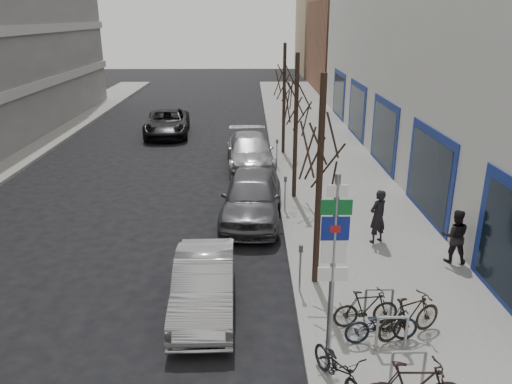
{
  "coord_description": "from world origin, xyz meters",
  "views": [
    {
      "loc": [
        0.91,
        -8.02,
        6.73
      ],
      "look_at": [
        1.08,
        5.28,
        2.0
      ],
      "focal_mm": 35.0,
      "sensor_mm": 36.0,
      "label": 1
    }
  ],
  "objects_px": {
    "bike_mid_inner": "(366,308)",
    "pedestrian_near": "(378,216)",
    "tree_near": "(321,133)",
    "bike_far_inner": "(410,316)",
    "tree_far": "(285,73)",
    "meter_front": "(300,264)",
    "bike_mid_curb": "(382,321)",
    "pedestrian_far": "(455,236)",
    "meter_back": "(277,150)",
    "bike_rack": "(392,330)",
    "parked_car_back": "(250,151)",
    "bike_near_left": "(338,365)",
    "highway_sign_pole": "(333,266)",
    "parked_car_front": "(204,284)",
    "lane_car": "(167,123)",
    "meter_mid": "(285,190)",
    "tree_mid": "(297,93)",
    "parked_car_mid": "(252,197)"
  },
  "relations": [
    {
      "from": "bike_mid_inner",
      "to": "pedestrian_near",
      "type": "height_order",
      "value": "pedestrian_near"
    },
    {
      "from": "tree_near",
      "to": "bike_far_inner",
      "type": "height_order",
      "value": "tree_near"
    },
    {
      "from": "tree_near",
      "to": "tree_far",
      "type": "distance_m",
      "value": 13.0
    },
    {
      "from": "meter_front",
      "to": "pedestrian_near",
      "type": "height_order",
      "value": "pedestrian_near"
    },
    {
      "from": "bike_mid_curb",
      "to": "pedestrian_far",
      "type": "height_order",
      "value": "pedestrian_far"
    },
    {
      "from": "tree_near",
      "to": "meter_back",
      "type": "relative_size",
      "value": 4.33
    },
    {
      "from": "bike_rack",
      "to": "parked_car_back",
      "type": "xyz_separation_m",
      "value": [
        -2.88,
        13.86,
        0.09
      ]
    },
    {
      "from": "pedestrian_near",
      "to": "bike_near_left",
      "type": "bearing_deg",
      "value": 38.33
    },
    {
      "from": "tree_near",
      "to": "meter_front",
      "type": "relative_size",
      "value": 4.33
    },
    {
      "from": "tree_far",
      "to": "pedestrian_near",
      "type": "distance_m",
      "value": 11.29
    },
    {
      "from": "highway_sign_pole",
      "to": "bike_mid_curb",
      "type": "xyz_separation_m",
      "value": [
        1.27,
        0.93,
        -1.82
      ]
    },
    {
      "from": "highway_sign_pole",
      "to": "parked_car_front",
      "type": "distance_m",
      "value": 4.01
    },
    {
      "from": "highway_sign_pole",
      "to": "parked_car_back",
      "type": "height_order",
      "value": "highway_sign_pole"
    },
    {
      "from": "lane_car",
      "to": "bike_far_inner",
      "type": "bearing_deg",
      "value": -72.24
    },
    {
      "from": "meter_front",
      "to": "parked_car_front",
      "type": "bearing_deg",
      "value": -167.16
    },
    {
      "from": "lane_car",
      "to": "parked_car_back",
      "type": "bearing_deg",
      "value": -58.58
    },
    {
      "from": "bike_mid_curb",
      "to": "meter_mid",
      "type": "bearing_deg",
      "value": 4.61
    },
    {
      "from": "parked_car_back",
      "to": "lane_car",
      "type": "height_order",
      "value": "parked_car_back"
    },
    {
      "from": "bike_rack",
      "to": "tree_mid",
      "type": "relative_size",
      "value": 0.41
    },
    {
      "from": "highway_sign_pole",
      "to": "pedestrian_near",
      "type": "xyz_separation_m",
      "value": [
        2.37,
        5.88,
        -1.46
      ]
    },
    {
      "from": "tree_mid",
      "to": "meter_back",
      "type": "bearing_deg",
      "value": 96.42
    },
    {
      "from": "bike_rack",
      "to": "bike_mid_inner",
      "type": "height_order",
      "value": "bike_mid_inner"
    },
    {
      "from": "meter_back",
      "to": "highway_sign_pole",
      "type": "bearing_deg",
      "value": -88.98
    },
    {
      "from": "meter_mid",
      "to": "bike_mid_inner",
      "type": "distance_m",
      "value": 7.14
    },
    {
      "from": "tree_mid",
      "to": "pedestrian_near",
      "type": "height_order",
      "value": "tree_mid"
    },
    {
      "from": "tree_far",
      "to": "pedestrian_far",
      "type": "bearing_deg",
      "value": -71.48
    },
    {
      "from": "parked_car_back",
      "to": "bike_near_left",
      "type": "bearing_deg",
      "value": -87.49
    },
    {
      "from": "bike_near_left",
      "to": "meter_front",
      "type": "bearing_deg",
      "value": 72.87
    },
    {
      "from": "highway_sign_pole",
      "to": "meter_front",
      "type": "distance_m",
      "value": 3.39
    },
    {
      "from": "bike_near_left",
      "to": "pedestrian_near",
      "type": "xyz_separation_m",
      "value": [
        2.24,
        6.3,
        0.35
      ]
    },
    {
      "from": "parked_car_mid",
      "to": "lane_car",
      "type": "relative_size",
      "value": 0.92
    },
    {
      "from": "bike_far_inner",
      "to": "pedestrian_far",
      "type": "distance_m",
      "value": 4.15
    },
    {
      "from": "lane_car",
      "to": "meter_mid",
      "type": "bearing_deg",
      "value": -68.88
    },
    {
      "from": "lane_car",
      "to": "pedestrian_near",
      "type": "xyz_separation_m",
      "value": [
        8.73,
        -15.3,
        0.25
      ]
    },
    {
      "from": "bike_mid_curb",
      "to": "pedestrian_far",
      "type": "relative_size",
      "value": 1.02
    },
    {
      "from": "highway_sign_pole",
      "to": "parked_car_mid",
      "type": "relative_size",
      "value": 0.85
    },
    {
      "from": "meter_back",
      "to": "pedestrian_near",
      "type": "height_order",
      "value": "pedestrian_near"
    },
    {
      "from": "lane_car",
      "to": "pedestrian_far",
      "type": "height_order",
      "value": "pedestrian_far"
    },
    {
      "from": "tree_mid",
      "to": "lane_car",
      "type": "height_order",
      "value": "tree_mid"
    },
    {
      "from": "meter_back",
      "to": "bike_mid_curb",
      "type": "height_order",
      "value": "meter_back"
    },
    {
      "from": "tree_mid",
      "to": "bike_near_left",
      "type": "bearing_deg",
      "value": -90.4
    },
    {
      "from": "meter_mid",
      "to": "parked_car_mid",
      "type": "bearing_deg",
      "value": -160.11
    },
    {
      "from": "tree_mid",
      "to": "parked_car_back",
      "type": "bearing_deg",
      "value": 110.67
    },
    {
      "from": "tree_mid",
      "to": "tree_near",
      "type": "bearing_deg",
      "value": -90.0
    },
    {
      "from": "bike_far_inner",
      "to": "parked_car_front",
      "type": "height_order",
      "value": "parked_car_front"
    },
    {
      "from": "bike_rack",
      "to": "tree_near",
      "type": "relative_size",
      "value": 0.41
    },
    {
      "from": "meter_front",
      "to": "bike_near_left",
      "type": "xyz_separation_m",
      "value": [
        0.38,
        -3.44,
        -0.28
      ]
    },
    {
      "from": "meter_mid",
      "to": "bike_far_inner",
      "type": "relative_size",
      "value": 0.76
    },
    {
      "from": "bike_rack",
      "to": "tree_mid",
      "type": "xyz_separation_m",
      "value": [
        -1.2,
        9.4,
        3.44
      ]
    },
    {
      "from": "parked_car_mid",
      "to": "pedestrian_near",
      "type": "distance_m",
      "value": 4.39
    }
  ]
}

